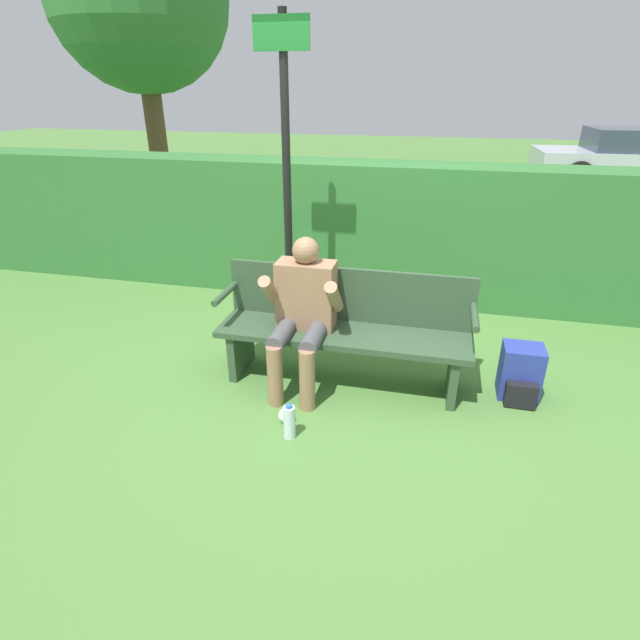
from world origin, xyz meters
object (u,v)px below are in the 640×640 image
Objects in this scene: signpost at (286,162)px; parked_car at (632,158)px; person_seated at (303,308)px; park_bench at (345,327)px; backpack at (520,374)px; water_bottle at (289,422)px.

signpost reaches higher than parked_car.
parked_car reaches higher than person_seated.
park_bench reaches higher than backpack.
water_bottle is at bearing -117.61° from parked_car.
person_seated is 4.47× the size of water_bottle.
water_bottle is 0.06× the size of parked_car.
parked_car is (4.70, 9.53, 0.14)m from park_bench.
park_bench is 4.67× the size of backpack.
parked_car is at bearing 62.70° from person_seated.
signpost is 10.26m from parked_car.
backpack is at bearing -111.96° from parked_car.
backpack is at bearing 5.78° from person_seated.
park_bench is at bearing -178.47° from backpack.
signpost reaches higher than person_seated.
signpost is at bearing 157.83° from backpack.
backpack is 1.71m from water_bottle.
parked_car is at bearing 63.77° from park_bench.
signpost is (-0.47, 1.64, 1.37)m from water_bottle.
water_bottle is at bearing -150.85° from backpack.
park_bench reaches higher than water_bottle.
signpost reaches higher than water_bottle.
park_bench is 1.50m from signpost.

